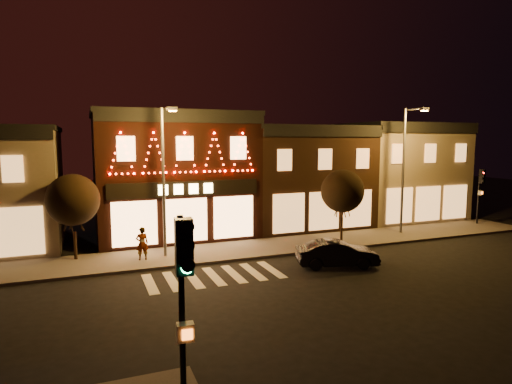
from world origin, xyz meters
TOP-DOWN VIEW (x-y plane):
  - ground at (0.00, 0.00)m, footprint 120.00×120.00m
  - sidewalk_far at (2.00, 8.00)m, footprint 44.00×4.00m
  - building_pulp at (0.00, 13.98)m, footprint 10.20×8.34m
  - building_right_a at (9.50, 13.99)m, footprint 9.20×8.28m
  - building_right_b at (18.50, 13.99)m, footprint 9.20×8.28m
  - traffic_signal_near at (-3.79, -7.21)m, footprint 0.37×0.51m
  - traffic_signal_far at (22.13, 8.52)m, footprint 0.35×0.48m
  - streetlamp_mid at (-1.57, 7.77)m, footprint 0.62×1.84m
  - streetlamp_right at (14.58, 7.98)m, footprint 0.54×1.93m
  - tree_left at (-6.18, 9.13)m, footprint 2.73×2.73m
  - tree_right at (9.41, 7.62)m, footprint 2.70×2.70m
  - dark_sedan at (6.35, 3.25)m, footprint 4.38×2.57m
  - pedestrian at (-2.87, 7.68)m, footprint 0.66×0.44m

SIDE VIEW (x-z plane):
  - ground at x=0.00m, z-range 0.00..0.00m
  - sidewalk_far at x=2.00m, z-range 0.00..0.15m
  - dark_sedan at x=6.35m, z-range 0.00..1.36m
  - pedestrian at x=-2.87m, z-range 0.15..1.92m
  - traffic_signal_far at x=22.13m, z-range 1.04..5.21m
  - tree_right at x=9.41m, z-range 1.05..5.57m
  - tree_left at x=-6.18m, z-range 1.06..5.63m
  - traffic_signal_near at x=-3.79m, z-range 1.15..6.01m
  - building_right_a at x=9.50m, z-range 0.01..7.51m
  - building_right_b at x=18.50m, z-range 0.01..7.81m
  - building_pulp at x=0.00m, z-range 0.01..8.31m
  - streetlamp_mid at x=-1.57m, z-range 0.85..8.88m
  - streetlamp_right at x=14.58m, z-range 0.88..9.33m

